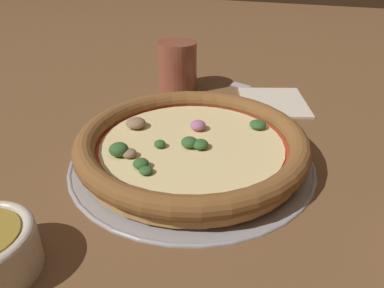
{
  "coord_description": "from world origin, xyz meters",
  "views": [
    {
      "loc": [
        -0.45,
        -0.16,
        0.3
      ],
      "look_at": [
        0.0,
        0.0,
        0.03
      ],
      "focal_mm": 35.0,
      "sensor_mm": 36.0,
      "label": 1
    }
  ],
  "objects_px": {
    "drinking_cup": "(177,66)",
    "napkin": "(273,101)",
    "pizza": "(192,144)",
    "pizza_tray": "(192,158)",
    "fork": "(261,91)"
  },
  "relations": [
    {
      "from": "pizza_tray",
      "to": "napkin",
      "type": "relative_size",
      "value": 2.01
    },
    {
      "from": "drinking_cup",
      "to": "fork",
      "type": "distance_m",
      "value": 0.19
    },
    {
      "from": "pizza_tray",
      "to": "napkin",
      "type": "height_order",
      "value": "same"
    },
    {
      "from": "pizza",
      "to": "napkin",
      "type": "distance_m",
      "value": 0.27
    },
    {
      "from": "pizza",
      "to": "napkin",
      "type": "bearing_deg",
      "value": -17.97
    },
    {
      "from": "pizza_tray",
      "to": "fork",
      "type": "height_order",
      "value": "pizza_tray"
    },
    {
      "from": "napkin",
      "to": "fork",
      "type": "height_order",
      "value": "napkin"
    },
    {
      "from": "napkin",
      "to": "drinking_cup",
      "type": "bearing_deg",
      "value": 86.85
    },
    {
      "from": "drinking_cup",
      "to": "napkin",
      "type": "distance_m",
      "value": 0.21
    },
    {
      "from": "napkin",
      "to": "pizza_tray",
      "type": "bearing_deg",
      "value": 162.11
    },
    {
      "from": "napkin",
      "to": "fork",
      "type": "relative_size",
      "value": 1.03
    },
    {
      "from": "drinking_cup",
      "to": "fork",
      "type": "bearing_deg",
      "value": -77.12
    },
    {
      "from": "pizza_tray",
      "to": "napkin",
      "type": "bearing_deg",
      "value": -17.89
    },
    {
      "from": "pizza_tray",
      "to": "drinking_cup",
      "type": "relative_size",
      "value": 3.56
    },
    {
      "from": "pizza_tray",
      "to": "pizza",
      "type": "bearing_deg",
      "value": 107.34
    }
  ]
}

